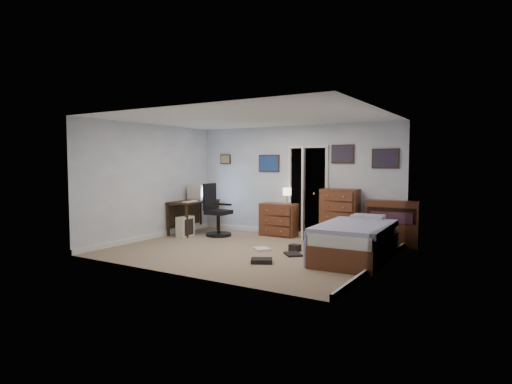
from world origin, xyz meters
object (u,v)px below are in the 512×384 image
office_chair (216,216)px  low_dresser (279,220)px  tall_dresser (340,216)px  bed (356,241)px  computer_desk (191,208)px

office_chair → low_dresser: bearing=28.7°
office_chair → tall_dresser: office_chair is taller
office_chair → bed: bearing=-12.8°
office_chair → low_dresser: 1.44m
low_dresser → tall_dresser: (1.45, -0.02, 0.19)m
low_dresser → tall_dresser: size_ratio=0.75×
computer_desk → tall_dresser: bearing=7.8°
office_chair → computer_desk: bearing=173.2°
computer_desk → low_dresser: bearing=15.6°
low_dresser → office_chair: bearing=-152.4°
tall_dresser → bed: size_ratio=0.52×
computer_desk → bed: computer_desk is taller
computer_desk → bed: size_ratio=0.63×
computer_desk → office_chair: 0.81m
bed → low_dresser: bearing=145.4°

